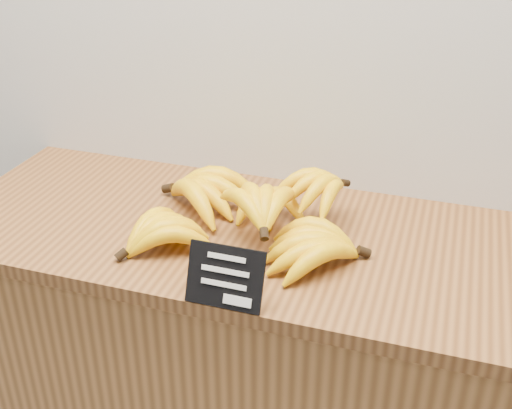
% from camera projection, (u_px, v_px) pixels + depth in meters
% --- Properties ---
extents(counter, '(1.38, 0.50, 0.90)m').
position_uv_depth(counter, '(262.00, 401.00, 1.56)').
color(counter, '#A96E36').
rests_on(counter, ground).
extents(counter_top, '(1.37, 0.54, 0.03)m').
position_uv_depth(counter_top, '(263.00, 238.00, 1.34)').
color(counter_top, brown).
rests_on(counter_top, counter).
extents(chalkboard_sign, '(0.14, 0.05, 0.10)m').
position_uv_depth(chalkboard_sign, '(225.00, 277.00, 1.10)').
color(chalkboard_sign, black).
rests_on(chalkboard_sign, counter_top).
extents(banana_pile, '(0.52, 0.39, 0.12)m').
position_uv_depth(banana_pile, '(251.00, 212.00, 1.31)').
color(banana_pile, yellow).
rests_on(banana_pile, counter_top).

